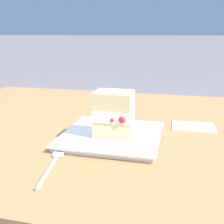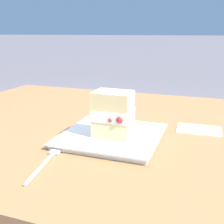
# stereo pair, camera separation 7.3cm
# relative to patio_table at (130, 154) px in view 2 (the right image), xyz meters

# --- Properties ---
(patio_table) EXTENTS (1.43, 0.95, 0.71)m
(patio_table) POSITION_rel_patio_table_xyz_m (0.00, 0.00, 0.00)
(patio_table) COLOR olive
(patio_table) RESTS_ON ground
(dessert_plate) EXTENTS (0.25, 0.25, 0.02)m
(dessert_plate) POSITION_rel_patio_table_xyz_m (0.02, 0.11, 0.10)
(dessert_plate) COLOR white
(dessert_plate) RESTS_ON patio_table
(cake_slice) EXTENTS (0.10, 0.08, 0.12)m
(cake_slice) POSITION_rel_patio_table_xyz_m (0.01, 0.13, 0.16)
(cake_slice) COLOR #EAD18C
(cake_slice) RESTS_ON dessert_plate
(dessert_fork) EXTENTS (0.04, 0.17, 0.01)m
(dessert_fork) POSITION_rel_patio_table_xyz_m (0.11, 0.30, 0.09)
(dessert_fork) COLOR silver
(dessert_fork) RESTS_ON patio_table
(paper_napkin) EXTENTS (0.13, 0.09, 0.00)m
(paper_napkin) POSITION_rel_patio_table_xyz_m (-0.19, -0.04, 0.09)
(paper_napkin) COLOR silver
(paper_napkin) RESTS_ON patio_table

